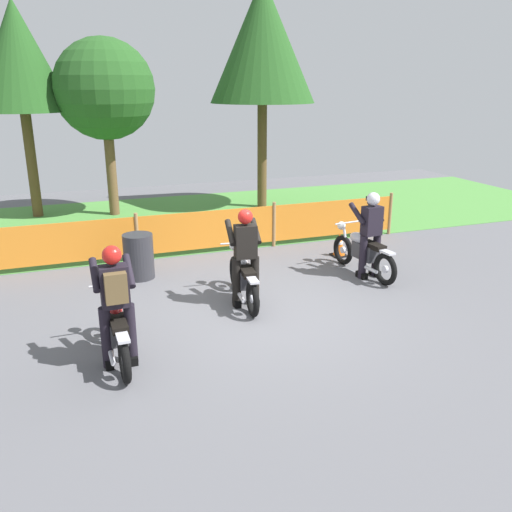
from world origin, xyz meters
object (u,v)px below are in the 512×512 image
at_px(rider_trailing, 371,232).
at_px(traffic_cone, 339,245).
at_px(spare_drum, 139,256).
at_px(motorcycle_trailing, 363,252).
at_px(rider_lead, 245,254).
at_px(rider_third, 116,300).
at_px(motorcycle_lead, 243,277).
at_px(motorcycle_third, 117,329).

height_order(rider_trailing, traffic_cone, rider_trailing).
bearing_deg(spare_drum, motorcycle_trailing, -17.04).
relative_size(traffic_cone, spare_drum, 0.60).
xyz_separation_m(rider_lead, rider_trailing, (2.73, 0.50, 0.00)).
relative_size(motorcycle_trailing, rider_third, 1.17).
xyz_separation_m(motorcycle_lead, spare_drum, (-1.53, 1.80, -0.00)).
height_order(rider_trailing, spare_drum, rider_trailing).
relative_size(motorcycle_lead, spare_drum, 2.19).
relative_size(rider_lead, rider_trailing, 1.00).
distance_m(motorcycle_trailing, spare_drum, 4.41).
height_order(motorcycle_third, rider_lead, rider_lead).
distance_m(rider_trailing, traffic_cone, 1.53).
bearing_deg(rider_trailing, motorcycle_trailing, 0.57).
xyz_separation_m(motorcycle_third, rider_lead, (2.27, 1.17, 0.48)).
bearing_deg(motorcycle_trailing, rider_trailing, -179.43).
xyz_separation_m(rider_lead, spare_drum, (-1.51, 1.98, -0.48)).
xyz_separation_m(motorcycle_third, spare_drum, (0.76, 3.15, -0.00)).
bearing_deg(rider_lead, motorcycle_trailing, -70.07).
bearing_deg(motorcycle_trailing, spare_drum, 66.55).
xyz_separation_m(rider_third, spare_drum, (0.76, 3.36, -0.51)).
bearing_deg(rider_third, rider_lead, -59.73).
relative_size(motorcycle_third, rider_trailing, 1.14).
distance_m(rider_lead, rider_third, 2.65).
distance_m(motorcycle_lead, spare_drum, 2.36).
relative_size(motorcycle_trailing, rider_trailing, 1.17).
bearing_deg(spare_drum, motorcycle_lead, -49.65).
height_order(rider_trailing, rider_third, same).
xyz_separation_m(motorcycle_trailing, rider_third, (-4.97, -2.07, 0.50)).
bearing_deg(motorcycle_trailing, motorcycle_third, 104.11).
bearing_deg(traffic_cone, rider_third, -147.39).
relative_size(motorcycle_trailing, motorcycle_third, 1.03).
xyz_separation_m(motorcycle_lead, rider_third, (-2.28, -1.56, 0.51)).
bearing_deg(motorcycle_lead, motorcycle_trailing, -73.75).
bearing_deg(motorcycle_trailing, traffic_cone, -12.62).
height_order(motorcycle_lead, traffic_cone, motorcycle_lead).
bearing_deg(rider_third, spare_drum, -13.69).
xyz_separation_m(motorcycle_trailing, rider_lead, (-2.70, -0.69, 0.46)).
bearing_deg(motorcycle_lead, traffic_cone, -53.35).
relative_size(rider_lead, rider_third, 1.00).
distance_m(motorcycle_lead, rider_third, 2.81).
bearing_deg(motorcycle_third, rider_trailing, -72.53).
bearing_deg(spare_drum, motorcycle_third, -103.56).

